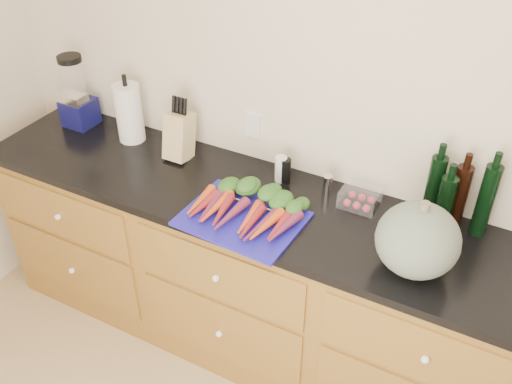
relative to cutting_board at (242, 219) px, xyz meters
The scene contains 14 objects.
wall_back 0.73m from the cutting_board, 49.96° to the left, with size 4.10×0.05×2.60m, color beige.
cabinets 0.66m from the cutting_board, 20.94° to the left, with size 3.60×0.64×0.90m.
countertop 0.44m from the cutting_board, 21.44° to the left, with size 3.64×0.62×0.04m, color black.
cutting_board is the anchor object (origin of this frame).
carrots 0.06m from the cutting_board, 90.00° to the left, with size 0.46×0.34×0.07m.
squash 0.73m from the cutting_board, ahead, with size 0.31×0.31×0.28m, color #546555.
blender_appliance 1.22m from the cutting_board, 164.75° to the left, with size 0.15×0.15×0.39m.
paper_towel 0.90m from the cutting_board, 158.79° to the left, with size 0.13×0.13×0.30m, color white.
knife_block 0.60m from the cutting_board, 149.64° to the left, with size 0.11×0.11×0.23m, color tan.
grinder_salt 0.35m from the cutting_board, 87.52° to the left, with size 0.06×0.06×0.13m, color silver.
grinder_pepper 0.35m from the cutting_board, 83.51° to the left, with size 0.05×0.05×0.12m, color black.
canister_chrome 0.42m from the cutting_board, 54.28° to the left, with size 0.04×0.04×0.10m, color silver.
tomato_box 0.52m from the cutting_board, 39.48° to the left, with size 0.16×0.13×0.08m, color white.
bottles 0.88m from the cutting_board, 25.26° to the left, with size 0.27×0.14×0.32m.
Camera 1 is at (0.52, -0.49, 2.45)m, focal length 40.00 mm.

